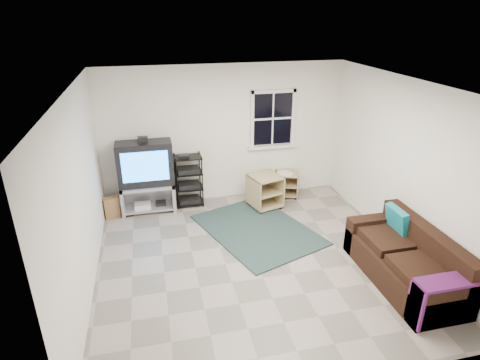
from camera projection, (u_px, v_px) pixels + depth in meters
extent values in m
plane|color=gray|center=(255.00, 260.00, 6.04)|extent=(4.60, 4.60, 0.00)
plane|color=white|center=(258.00, 86.00, 5.02)|extent=(4.60, 4.60, 0.00)
plane|color=white|center=(224.00, 134.00, 7.59)|extent=(4.60, 0.00, 4.60)
plane|color=white|center=(326.00, 283.00, 3.47)|extent=(4.60, 0.00, 4.60)
plane|color=white|center=(80.00, 197.00, 5.05)|extent=(0.00, 4.60, 4.60)
plane|color=white|center=(404.00, 167.00, 6.01)|extent=(0.00, 4.60, 4.60)
cube|color=black|center=(273.00, 118.00, 7.68)|extent=(0.80, 0.01, 1.02)
cube|color=silver|center=(274.00, 91.00, 7.45)|extent=(0.88, 0.06, 0.06)
cube|color=silver|center=(272.00, 146.00, 7.86)|extent=(0.98, 0.14, 0.05)
cube|color=silver|center=(252.00, 120.00, 7.57)|extent=(0.06, 0.06, 1.10)
cube|color=silver|center=(293.00, 117.00, 7.74)|extent=(0.06, 0.06, 1.10)
cube|color=silver|center=(273.00, 119.00, 7.66)|extent=(0.78, 0.04, 0.04)
cube|color=#A2A2AA|center=(147.00, 185.00, 7.34)|extent=(0.98, 0.49, 0.06)
cube|color=#A2A2AA|center=(123.00, 200.00, 7.34)|extent=(0.06, 0.49, 0.54)
cube|color=#A2A2AA|center=(173.00, 195.00, 7.53)|extent=(0.06, 0.49, 0.54)
cube|color=#A2A2AA|center=(149.00, 207.00, 7.51)|extent=(0.86, 0.45, 0.04)
cube|color=#A2A2AA|center=(148.00, 192.00, 7.64)|extent=(0.98, 0.04, 0.54)
cube|color=silver|center=(143.00, 205.00, 7.43)|extent=(0.29, 0.23, 0.08)
cube|color=black|center=(161.00, 203.00, 7.54)|extent=(0.20, 0.18, 0.06)
cube|color=black|center=(145.00, 163.00, 7.17)|extent=(0.98, 0.41, 0.80)
cube|color=#1E84FE|center=(145.00, 167.00, 6.98)|extent=(0.80, 0.01, 0.54)
cube|color=black|center=(143.00, 139.00, 6.99)|extent=(0.18, 0.13, 0.10)
cylinder|color=black|center=(177.00, 185.00, 7.37)|extent=(0.02, 0.02, 1.01)
cylinder|color=black|center=(202.00, 182.00, 7.47)|extent=(0.02, 0.02, 1.01)
cylinder|color=black|center=(176.00, 178.00, 7.66)|extent=(0.02, 0.02, 1.01)
cylinder|color=black|center=(200.00, 176.00, 7.76)|extent=(0.02, 0.02, 1.01)
cube|color=black|center=(190.00, 202.00, 7.75)|extent=(0.51, 0.37, 0.02)
cube|color=black|center=(190.00, 200.00, 7.73)|extent=(0.40, 0.30, 0.08)
cube|color=black|center=(189.00, 187.00, 7.63)|extent=(0.51, 0.37, 0.02)
cube|color=black|center=(189.00, 185.00, 7.61)|extent=(0.40, 0.30, 0.08)
cube|color=black|center=(188.00, 173.00, 7.50)|extent=(0.51, 0.37, 0.02)
cube|color=black|center=(188.00, 170.00, 7.48)|extent=(0.40, 0.30, 0.08)
cube|color=black|center=(188.00, 157.00, 7.38)|extent=(0.51, 0.37, 0.02)
cube|color=tan|center=(265.00, 177.00, 7.42)|extent=(0.67, 0.67, 0.02)
cube|color=tan|center=(265.00, 204.00, 7.64)|extent=(0.67, 0.67, 0.02)
cube|color=tan|center=(253.00, 193.00, 7.41)|extent=(0.17, 0.52, 0.58)
cube|color=tan|center=(276.00, 188.00, 7.65)|extent=(0.17, 0.52, 0.58)
cube|color=tan|center=(258.00, 185.00, 7.73)|extent=(0.48, 0.16, 0.58)
cube|color=tan|center=(265.00, 191.00, 7.54)|extent=(0.62, 0.63, 0.02)
cylinder|color=black|center=(261.00, 213.00, 7.38)|extent=(0.05, 0.05, 0.05)
cylinder|color=black|center=(268.00, 199.00, 7.92)|extent=(0.05, 0.05, 0.05)
cube|color=tan|center=(287.00, 173.00, 7.95)|extent=(0.56, 0.56, 0.02)
cube|color=tan|center=(286.00, 193.00, 8.12)|extent=(0.56, 0.56, 0.02)
cube|color=tan|center=(276.00, 183.00, 8.05)|extent=(0.16, 0.43, 0.45)
cube|color=tan|center=(297.00, 183.00, 8.02)|extent=(0.16, 0.43, 0.45)
cube|color=tan|center=(286.00, 179.00, 8.23)|extent=(0.39, 0.15, 0.45)
cube|color=tan|center=(286.00, 184.00, 8.04)|extent=(0.52, 0.53, 0.02)
cylinder|color=black|center=(277.00, 197.00, 7.98)|extent=(0.05, 0.05, 0.05)
cylinder|color=black|center=(294.00, 191.00, 8.28)|extent=(0.05, 0.05, 0.05)
cylinder|color=silver|center=(285.00, 174.00, 7.86)|extent=(0.32, 0.32, 0.02)
cube|color=black|center=(403.00, 269.00, 5.51)|extent=(0.83, 1.85, 0.39)
cube|color=black|center=(427.00, 242.00, 5.42)|extent=(0.22, 1.85, 0.40)
cube|color=black|center=(373.00, 233.00, 6.20)|extent=(0.83, 0.22, 0.57)
cube|color=black|center=(444.00, 302.00, 4.75)|extent=(0.83, 0.22, 0.57)
cube|color=black|center=(418.00, 270.00, 5.07)|extent=(0.55, 0.66, 0.12)
cube|color=black|center=(386.00, 240.00, 5.73)|extent=(0.55, 0.66, 0.12)
cube|color=teal|center=(397.00, 220.00, 5.82)|extent=(0.19, 0.44, 0.38)
cube|color=#0D1994|center=(448.00, 281.00, 4.63)|extent=(0.76, 0.28, 0.04)
cube|color=#0D1994|center=(415.00, 306.00, 4.66)|extent=(0.04, 0.28, 0.54)
cube|color=#321E16|center=(257.00, 229.00, 6.85)|extent=(2.13, 2.47, 0.02)
cube|color=brown|center=(111.00, 207.00, 7.22)|extent=(0.31, 0.25, 0.38)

